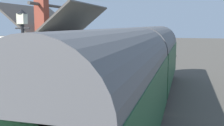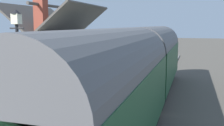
{
  "view_description": "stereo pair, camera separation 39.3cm",
  "coord_description": "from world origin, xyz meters",
  "px_view_note": "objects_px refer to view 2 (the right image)",
  "views": [
    {
      "loc": [
        -13.82,
        -3.06,
        4.43
      ],
      "look_at": [
        2.6,
        1.5,
        1.99
      ],
      "focal_mm": 42.98,
      "sensor_mm": 36.0,
      "label": 1
    },
    {
      "loc": [
        -13.71,
        -3.44,
        4.43
      ],
      "look_at": [
        2.6,
        1.5,
        1.99
      ],
      "focal_mm": 42.98,
      "sensor_mm": 36.0,
      "label": 2
    }
  ],
  "objects_px": {
    "lamp_post_platform": "(18,48)",
    "planter_bench_right": "(117,67)",
    "planter_under_sign": "(98,59)",
    "train": "(140,69)",
    "bench_by_lamp": "(108,61)",
    "planter_corner_building": "(115,69)",
    "bench_near_building": "(119,57)",
    "station_building": "(59,56)"
  },
  "relations": [
    {
      "from": "planter_bench_right",
      "to": "planter_corner_building",
      "type": "bearing_deg",
      "value": -168.63
    },
    {
      "from": "planter_bench_right",
      "to": "lamp_post_platform",
      "type": "bearing_deg",
      "value": -179.56
    },
    {
      "from": "bench_near_building",
      "to": "planter_corner_building",
      "type": "relative_size",
      "value": 1.52
    },
    {
      "from": "lamp_post_platform",
      "to": "train",
      "type": "bearing_deg",
      "value": -24.43
    },
    {
      "from": "bench_by_lamp",
      "to": "planter_corner_building",
      "type": "xyz_separation_m",
      "value": [
        -3.76,
        -1.67,
        0.04
      ]
    },
    {
      "from": "planter_under_sign",
      "to": "train",
      "type": "bearing_deg",
      "value": -149.52
    },
    {
      "from": "bench_by_lamp",
      "to": "bench_near_building",
      "type": "xyz_separation_m",
      "value": [
        2.88,
        -0.14,
        0.0
      ]
    },
    {
      "from": "train",
      "to": "planter_under_sign",
      "type": "height_order",
      "value": "train"
    },
    {
      "from": "planter_bench_right",
      "to": "planter_under_sign",
      "type": "bearing_deg",
      "value": 36.15
    },
    {
      "from": "train",
      "to": "bench_by_lamp",
      "type": "relative_size",
      "value": 14.25
    },
    {
      "from": "bench_by_lamp",
      "to": "station_building",
      "type": "bearing_deg",
      "value": 170.36
    },
    {
      "from": "lamp_post_platform",
      "to": "bench_near_building",
      "type": "bearing_deg",
      "value": 4.2
    },
    {
      "from": "bench_near_building",
      "to": "planter_bench_right",
      "type": "relative_size",
      "value": 1.64
    },
    {
      "from": "bench_by_lamp",
      "to": "bench_near_building",
      "type": "relative_size",
      "value": 1.01
    },
    {
      "from": "planter_under_sign",
      "to": "lamp_post_platform",
      "type": "relative_size",
      "value": 0.21
    },
    {
      "from": "planter_bench_right",
      "to": "lamp_post_platform",
      "type": "height_order",
      "value": "lamp_post_platform"
    },
    {
      "from": "bench_by_lamp",
      "to": "bench_near_building",
      "type": "distance_m",
      "value": 2.88
    },
    {
      "from": "bench_by_lamp",
      "to": "lamp_post_platform",
      "type": "height_order",
      "value": "lamp_post_platform"
    },
    {
      "from": "bench_by_lamp",
      "to": "lamp_post_platform",
      "type": "xyz_separation_m",
      "value": [
        -13.5,
        -1.34,
        2.23
      ]
    },
    {
      "from": "bench_by_lamp",
      "to": "planter_under_sign",
      "type": "height_order",
      "value": "bench_by_lamp"
    },
    {
      "from": "train",
      "to": "lamp_post_platform",
      "type": "height_order",
      "value": "lamp_post_platform"
    },
    {
      "from": "planter_corner_building",
      "to": "planter_bench_right",
      "type": "relative_size",
      "value": 1.08
    },
    {
      "from": "lamp_post_platform",
      "to": "planter_bench_right",
      "type": "bearing_deg",
      "value": 0.44
    },
    {
      "from": "planter_bench_right",
      "to": "station_building",
      "type": "bearing_deg",
      "value": 153.45
    },
    {
      "from": "station_building",
      "to": "train",
      "type": "bearing_deg",
      "value": -102.37
    },
    {
      "from": "bench_by_lamp",
      "to": "train",
      "type": "bearing_deg",
      "value": -151.34
    },
    {
      "from": "bench_by_lamp",
      "to": "planter_bench_right",
      "type": "relative_size",
      "value": 1.65
    },
    {
      "from": "station_building",
      "to": "planter_under_sign",
      "type": "distance_m",
      "value": 8.88
    },
    {
      "from": "train",
      "to": "planter_corner_building",
      "type": "distance_m",
      "value": 4.48
    },
    {
      "from": "station_building",
      "to": "bench_near_building",
      "type": "xyz_separation_m",
      "value": [
        9.22,
        -1.22,
        -1.09
      ]
    },
    {
      "from": "bench_by_lamp",
      "to": "planter_bench_right",
      "type": "xyz_separation_m",
      "value": [
        -1.68,
        -1.25,
        -0.19
      ]
    },
    {
      "from": "station_building",
      "to": "planter_corner_building",
      "type": "bearing_deg",
      "value": -46.88
    },
    {
      "from": "train",
      "to": "lamp_post_platform",
      "type": "relative_size",
      "value": 5.16
    },
    {
      "from": "station_building",
      "to": "planter_corner_building",
      "type": "relative_size",
      "value": 6.42
    },
    {
      "from": "station_building",
      "to": "bench_near_building",
      "type": "height_order",
      "value": "station_building"
    },
    {
      "from": "planter_corner_building",
      "to": "bench_near_building",
      "type": "bearing_deg",
      "value": 13.0
    },
    {
      "from": "bench_near_building",
      "to": "bench_by_lamp",
      "type": "bearing_deg",
      "value": 177.22
    },
    {
      "from": "planter_under_sign",
      "to": "lamp_post_platform",
      "type": "xyz_separation_m",
      "value": [
        -15.93,
        -3.09,
        2.39
      ]
    },
    {
      "from": "station_building",
      "to": "bench_by_lamp",
      "type": "bearing_deg",
      "value": -9.64
    },
    {
      "from": "planter_under_sign",
      "to": "lamp_post_platform",
      "type": "distance_m",
      "value": 16.4
    },
    {
      "from": "planter_corner_building",
      "to": "planter_bench_right",
      "type": "xyz_separation_m",
      "value": [
        2.09,
        0.42,
        -0.23
      ]
    },
    {
      "from": "station_building",
      "to": "bench_by_lamp",
      "type": "relative_size",
      "value": 4.2
    }
  ]
}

